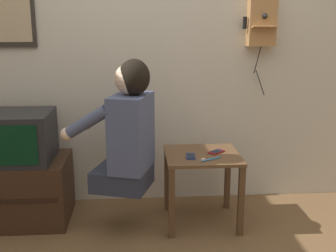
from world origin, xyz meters
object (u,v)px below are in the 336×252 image
television (11,137)px  cell_phone_held (191,156)px  wall_phone_antique (262,19)px  toothbrush (210,159)px  framed_picture (6,9)px  person (127,129)px  cell_phone_spare (216,152)px

television → cell_phone_held: bearing=-7.5°
wall_phone_antique → toothbrush: size_ratio=5.43×
television → framed_picture: 0.94m
cell_phone_held → toothbrush: toothbrush is taller
framed_picture → toothbrush: framed_picture is taller
wall_phone_antique → cell_phone_held: 1.18m
framed_picture → toothbrush: 1.82m
television → toothbrush: 1.39m
person → cell_phone_held: bearing=-67.2°
cell_phone_held → framed_picture: bearing=163.1°
person → framed_picture: (-0.87, 0.54, 0.78)m
wall_phone_antique → framed_picture: size_ratio=1.47×
framed_picture → cell_phone_spare: 1.84m
cell_phone_held → toothbrush: (0.12, -0.08, 0.00)m
person → toothbrush: (0.55, -0.04, -0.21)m
television → framed_picture: (-0.05, 0.34, 0.87)m
wall_phone_antique → framed_picture: (-1.88, 0.04, 0.07)m
framed_picture → cell_phone_spare: (1.49, -0.41, -0.99)m
person → cell_phone_spare: 0.67m
wall_phone_antique → framed_picture: framed_picture is taller
television → cell_phone_held: television is taller
person → wall_phone_antique: wall_phone_antique is taller
wall_phone_antique → framed_picture: bearing=178.7°
cell_phone_held → cell_phone_spare: bearing=27.9°
toothbrush → wall_phone_antique: bearing=-70.0°
person → toothbrush: bearing=-76.5°
toothbrush → cell_phone_held: bearing=26.9°
person → toothbrush: size_ratio=5.91×
wall_phone_antique → cell_phone_held: size_ratio=6.29×
television → cell_phone_held: (1.25, -0.16, -0.12)m
person → framed_picture: bearing=76.0°
framed_picture → cell_phone_held: (1.30, -0.50, -0.99)m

